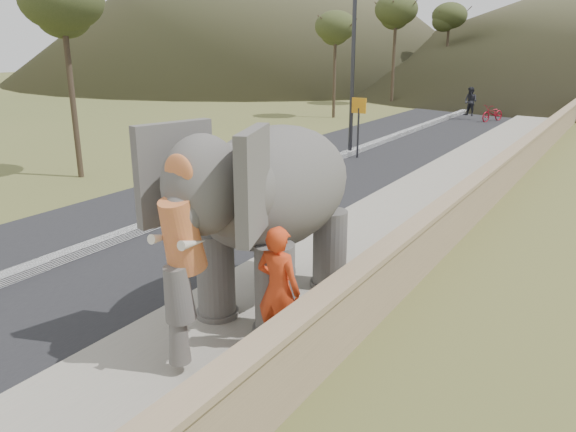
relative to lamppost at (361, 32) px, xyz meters
name	(u,v)px	position (x,y,z in m)	size (l,w,h in m)	color
ground	(225,343)	(4.69, -14.73, -4.87)	(160.00, 160.00, 0.00)	olive
road	(290,177)	(-0.31, -4.73, -4.86)	(7.00, 120.00, 0.03)	black
median	(290,175)	(-0.31, -4.73, -4.76)	(0.35, 120.00, 0.22)	black
walkway	(431,196)	(4.69, -4.73, -4.80)	(3.00, 120.00, 0.15)	#9E9687
parapet	(490,188)	(6.34, -4.73, -4.32)	(0.30, 120.00, 1.10)	tan
lamppost	(361,32)	(0.00, 0.00, 0.00)	(1.76, 0.36, 8.00)	#2F2E33
signboard	(359,117)	(0.19, -0.36, -3.23)	(0.60, 0.08, 2.40)	#2D2D33
elephant_and_man	(276,213)	(4.71, -13.28, -3.13)	(2.52, 4.54, 3.21)	#635F59
motorcyclist	(483,108)	(1.69, 13.77, -4.12)	(2.49, 1.98, 1.95)	maroon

